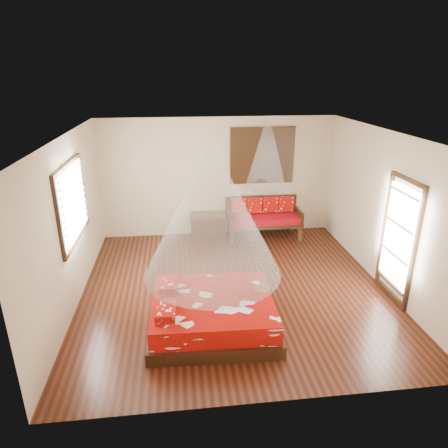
{
  "coord_description": "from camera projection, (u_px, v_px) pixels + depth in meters",
  "views": [
    {
      "loc": [
        -0.95,
        -6.4,
        3.76
      ],
      "look_at": [
        -0.14,
        0.33,
        1.15
      ],
      "focal_mm": 32.0,
      "sensor_mm": 36.0,
      "label": 1
    }
  ],
  "objects": [
    {
      "name": "room",
      "position": [
        235.0,
        217.0,
        6.88
      ],
      "size": [
        5.54,
        5.54,
        2.84
      ],
      "color": "black",
      "rests_on": "ground"
    },
    {
      "name": "bed",
      "position": [
        212.0,
        313.0,
        6.19
      ],
      "size": [
        1.99,
        1.82,
        0.63
      ],
      "rotation": [
        0.0,
        0.0,
        -0.04
      ],
      "color": "black",
      "rests_on": "floor"
    },
    {
      "name": "daybed",
      "position": [
        263.0,
        216.0,
        9.52
      ],
      "size": [
        1.74,
        0.77,
        0.94
      ],
      "color": "black",
      "rests_on": "floor"
    },
    {
      "name": "storage_chest",
      "position": [
        208.0,
        226.0,
        9.52
      ],
      "size": [
        0.87,
        0.65,
        0.58
      ],
      "rotation": [
        0.0,
        0.0,
        -0.05
      ],
      "color": "black",
      "rests_on": "floor"
    },
    {
      "name": "shutter_panel",
      "position": [
        262.0,
        156.0,
        9.34
      ],
      "size": [
        1.52,
        0.06,
        1.32
      ],
      "color": "black",
      "rests_on": "wall_back"
    },
    {
      "name": "window_left",
      "position": [
        73.0,
        203.0,
        6.66
      ],
      "size": [
        0.1,
        1.74,
        1.34
      ],
      "color": "black",
      "rests_on": "wall_left"
    },
    {
      "name": "glazed_door",
      "position": [
        398.0,
        241.0,
        6.75
      ],
      "size": [
        0.08,
        1.02,
        2.16
      ],
      "color": "black",
      "rests_on": "floor"
    },
    {
      "name": "wine_tray",
      "position": [
        262.0,
        287.0,
        6.34
      ],
      "size": [
        0.24,
        0.24,
        0.2
      ],
      "rotation": [
        0.0,
        0.0,
        0.29
      ],
      "color": "brown",
      "rests_on": "bed"
    },
    {
      "name": "mosquito_net_main",
      "position": [
        212.0,
        216.0,
        5.62
      ],
      "size": [
        2.02,
        2.02,
        1.8
      ],
      "primitive_type": "cone",
      "color": "white",
      "rests_on": "ceiling"
    },
    {
      "name": "mosquito_net_daybed",
      "position": [
        267.0,
        155.0,
        8.87
      ],
      "size": [
        0.94,
        0.94,
        1.5
      ],
      "primitive_type": "cone",
      "color": "white",
      "rests_on": "ceiling"
    }
  ]
}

